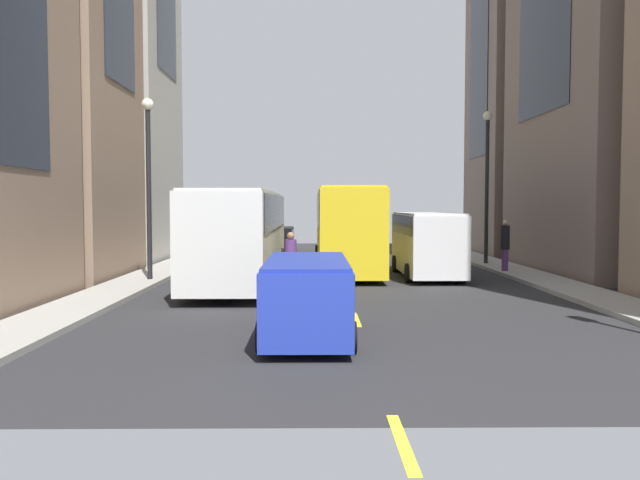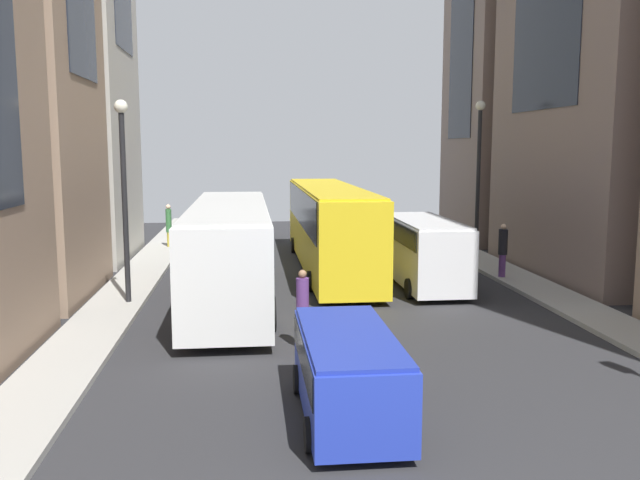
{
  "view_description": "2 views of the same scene",
  "coord_description": "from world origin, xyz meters",
  "px_view_note": "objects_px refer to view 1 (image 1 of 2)",
  "views": [
    {
      "loc": [
        -1.07,
        -28.59,
        2.85
      ],
      "look_at": [
        -0.78,
        -1.29,
        1.41
      ],
      "focal_mm": 36.16,
      "sensor_mm": 36.0,
      "label": 1
    },
    {
      "loc": [
        -3.09,
        -27.3,
        5.26
      ],
      "look_at": [
        -0.21,
        -0.49,
        1.53
      ],
      "focal_mm": 37.68,
      "sensor_mm": 36.0,
      "label": 2
    }
  ],
  "objects_px": {
    "city_bus_white": "(242,228)",
    "delivery_van_white": "(427,239)",
    "car_black_0": "(278,237)",
    "car_blue_1": "(307,292)",
    "pedestrian_crossing_near": "(205,233)",
    "pedestrian_waiting_curb": "(291,266)",
    "pedestrian_crossing_mid": "(505,244)",
    "streetcar_yellow": "(344,222)"
  },
  "relations": [
    {
      "from": "pedestrian_crossing_near",
      "to": "car_black_0",
      "type": "bearing_deg",
      "value": 38.28
    },
    {
      "from": "streetcar_yellow",
      "to": "pedestrian_crossing_near",
      "type": "bearing_deg",
      "value": 140.0
    },
    {
      "from": "delivery_van_white",
      "to": "streetcar_yellow",
      "type": "bearing_deg",
      "value": 125.96
    },
    {
      "from": "city_bus_white",
      "to": "pedestrian_crossing_mid",
      "type": "height_order",
      "value": "city_bus_white"
    },
    {
      "from": "streetcar_yellow",
      "to": "pedestrian_waiting_curb",
      "type": "distance_m",
      "value": 11.87
    },
    {
      "from": "city_bus_white",
      "to": "delivery_van_white",
      "type": "distance_m",
      "value": 7.4
    },
    {
      "from": "delivery_van_white",
      "to": "car_blue_1",
      "type": "height_order",
      "value": "delivery_van_white"
    },
    {
      "from": "delivery_van_white",
      "to": "pedestrian_waiting_curb",
      "type": "distance_m",
      "value": 9.02
    },
    {
      "from": "city_bus_white",
      "to": "pedestrian_crossing_mid",
      "type": "relative_size",
      "value": 6.13
    },
    {
      "from": "car_black_0",
      "to": "car_blue_1",
      "type": "relative_size",
      "value": 0.98
    },
    {
      "from": "pedestrian_crossing_mid",
      "to": "pedestrian_waiting_curb",
      "type": "xyz_separation_m",
      "value": [
        -8.64,
        -8.27,
        -0.15
      ]
    },
    {
      "from": "pedestrian_waiting_curb",
      "to": "pedestrian_crossing_near",
      "type": "bearing_deg",
      "value": 12.72
    },
    {
      "from": "car_blue_1",
      "to": "pedestrian_crossing_near",
      "type": "relative_size",
      "value": 2.07
    },
    {
      "from": "car_blue_1",
      "to": "pedestrian_crossing_mid",
      "type": "distance_m",
      "value": 15.25
    },
    {
      "from": "delivery_van_white",
      "to": "car_blue_1",
      "type": "xyz_separation_m",
      "value": [
        -4.69,
        -11.99,
        -0.51
      ]
    },
    {
      "from": "streetcar_yellow",
      "to": "pedestrian_crossing_near",
      "type": "xyz_separation_m",
      "value": [
        -7.58,
        6.36,
        -0.78
      ]
    },
    {
      "from": "car_black_0",
      "to": "car_blue_1",
      "type": "bearing_deg",
      "value": -85.55
    },
    {
      "from": "city_bus_white",
      "to": "delivery_van_white",
      "type": "bearing_deg",
      "value": 11.54
    },
    {
      "from": "pedestrian_crossing_mid",
      "to": "pedestrian_crossing_near",
      "type": "distance_m",
      "value": 17.14
    },
    {
      "from": "city_bus_white",
      "to": "pedestrian_waiting_curb",
      "type": "xyz_separation_m",
      "value": [
        2.03,
        -5.88,
        -0.89
      ]
    },
    {
      "from": "pedestrian_crossing_near",
      "to": "pedestrian_waiting_curb",
      "type": "height_order",
      "value": "pedestrian_crossing_near"
    },
    {
      "from": "pedestrian_crossing_mid",
      "to": "car_blue_1",
      "type": "bearing_deg",
      "value": -147.51
    },
    {
      "from": "city_bus_white",
      "to": "streetcar_yellow",
      "type": "relative_size",
      "value": 0.87
    },
    {
      "from": "streetcar_yellow",
      "to": "pedestrian_crossing_mid",
      "type": "distance_m",
      "value": 7.4
    },
    {
      "from": "delivery_van_white",
      "to": "pedestrian_crossing_near",
      "type": "xyz_separation_m",
      "value": [
        -10.68,
        10.64,
        -0.17
      ]
    },
    {
      "from": "delivery_van_white",
      "to": "pedestrian_crossing_mid",
      "type": "distance_m",
      "value": 3.56
    },
    {
      "from": "pedestrian_crossing_mid",
      "to": "streetcar_yellow",
      "type": "bearing_deg",
      "value": 127.46
    },
    {
      "from": "car_black_0",
      "to": "pedestrian_waiting_curb",
      "type": "bearing_deg",
      "value": -85.94
    },
    {
      "from": "delivery_van_white",
      "to": "car_black_0",
      "type": "relative_size",
      "value": 1.38
    },
    {
      "from": "streetcar_yellow",
      "to": "car_blue_1",
      "type": "height_order",
      "value": "streetcar_yellow"
    },
    {
      "from": "city_bus_white",
      "to": "pedestrian_waiting_curb",
      "type": "distance_m",
      "value": 6.28
    },
    {
      "from": "pedestrian_crossing_near",
      "to": "pedestrian_waiting_curb",
      "type": "distance_m",
      "value": 18.81
    },
    {
      "from": "car_black_0",
      "to": "pedestrian_crossing_near",
      "type": "relative_size",
      "value": 2.04
    },
    {
      "from": "pedestrian_crossing_mid",
      "to": "pedestrian_crossing_near",
      "type": "bearing_deg",
      "value": 120.13
    },
    {
      "from": "city_bus_white",
      "to": "pedestrian_crossing_mid",
      "type": "distance_m",
      "value": 10.95
    },
    {
      "from": "car_blue_1",
      "to": "pedestrian_waiting_curb",
      "type": "height_order",
      "value": "pedestrian_waiting_curb"
    },
    {
      "from": "car_blue_1",
      "to": "pedestrian_crossing_near",
      "type": "distance_m",
      "value": 23.41
    },
    {
      "from": "city_bus_white",
      "to": "car_black_0",
      "type": "relative_size",
      "value": 2.9
    },
    {
      "from": "streetcar_yellow",
      "to": "car_blue_1",
      "type": "xyz_separation_m",
      "value": [
        -1.59,
        -16.27,
        -1.12
      ]
    },
    {
      "from": "delivery_van_white",
      "to": "pedestrian_waiting_curb",
      "type": "relative_size",
      "value": 2.93
    },
    {
      "from": "car_blue_1",
      "to": "city_bus_white",
      "type": "bearing_deg",
      "value": 103.58
    },
    {
      "from": "car_black_0",
      "to": "pedestrian_crossing_mid",
      "type": "distance_m",
      "value": 16.8
    }
  ]
}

